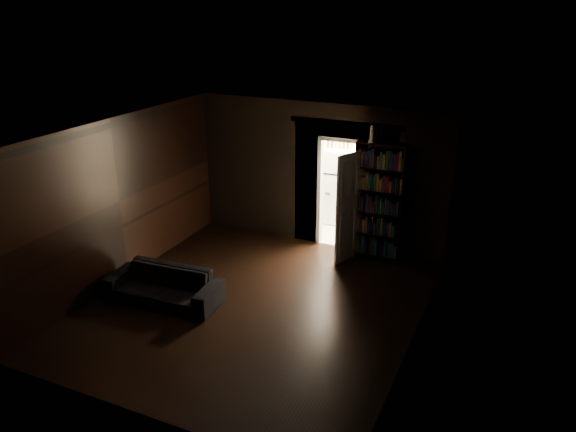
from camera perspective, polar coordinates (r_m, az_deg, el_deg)
name	(u,v)px	position (r m, az deg, el deg)	size (l,w,h in m)	color
ground	(254,306)	(9.05, -3.48, -9.12)	(5.50, 5.50, 0.00)	black
room_walls	(281,186)	(9.23, -0.67, 3.04)	(5.02, 5.61, 2.84)	black
kitchen_alcove	(361,173)	(11.70, 7.45, 4.40)	(2.20, 1.80, 2.60)	beige
sofa	(163,281)	(9.23, -12.57, -6.44)	(1.86, 0.80, 0.71)	black
bookshelf	(379,202)	(10.37, 9.25, 1.43)	(0.90, 0.32, 2.20)	black
refrigerator	(341,185)	(12.10, 5.39, 3.15)	(0.74, 0.68, 1.65)	white
door	(352,207)	(10.28, 6.51, 0.95)	(0.85, 0.05, 2.05)	white
figurine	(372,134)	(10.03, 8.50, 8.26)	(0.10, 0.10, 0.30)	white
bottles	(340,142)	(11.75, 5.30, 7.45)	(0.65, 0.08, 0.26)	black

